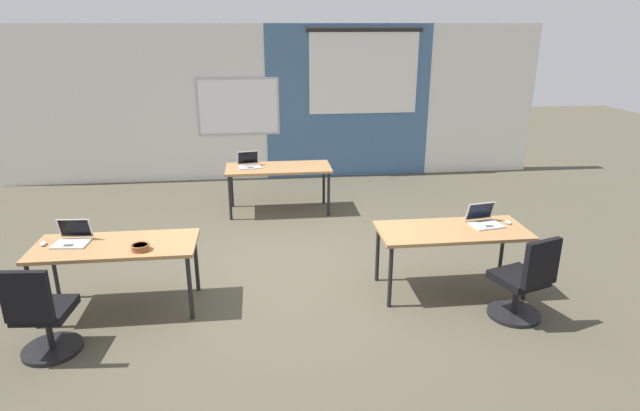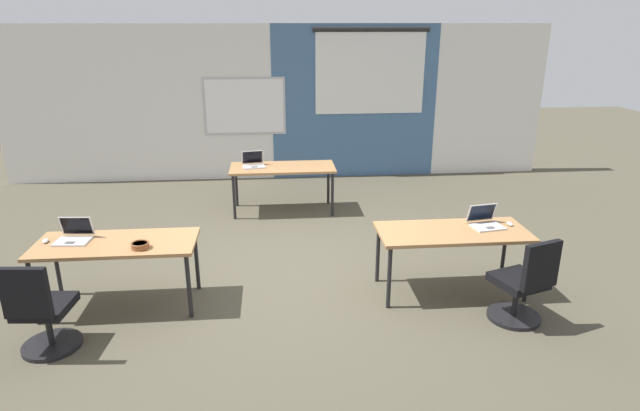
{
  "view_description": "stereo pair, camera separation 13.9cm",
  "coord_description": "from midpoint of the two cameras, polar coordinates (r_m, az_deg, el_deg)",
  "views": [
    {
      "loc": [
        -0.27,
        -5.68,
        2.83
      ],
      "look_at": [
        0.35,
        -0.31,
        0.94
      ],
      "focal_mm": 29.77,
      "sensor_mm": 36.0,
      "label": 1
    },
    {
      "loc": [
        -0.14,
        -5.7,
        2.83
      ],
      "look_at": [
        0.35,
        -0.31,
        0.94
      ],
      "focal_mm": 29.77,
      "sensor_mm": 36.0,
      "label": 2
    }
  ],
  "objects": [
    {
      "name": "ground_plane",
      "position": [
        6.36,
        -2.8,
        -7.25
      ],
      "size": [
        24.0,
        24.0,
        0.0
      ],
      "color": "#4C4738"
    },
    {
      "name": "back_wall_assembly",
      "position": [
        9.99,
        -3.78,
        10.99
      ],
      "size": [
        10.0,
        0.27,
        2.8
      ],
      "color": "silver",
      "rests_on": "ground"
    },
    {
      "name": "desk_near_left",
      "position": [
        5.74,
        -20.41,
        -4.26
      ],
      "size": [
        1.6,
        0.7,
        0.72
      ],
      "color": "#A37547",
      "rests_on": "ground"
    },
    {
      "name": "desk_near_right",
      "position": [
        5.87,
        14.72,
        -3.16
      ],
      "size": [
        1.6,
        0.7,
        0.72
      ],
      "color": "#A37547",
      "rests_on": "ground"
    },
    {
      "name": "desk_far_center",
      "position": [
        8.18,
        -3.55,
        3.79
      ],
      "size": [
        1.6,
        0.7,
        0.72
      ],
      "color": "#A37547",
      "rests_on": "ground"
    },
    {
      "name": "laptop_near_right_end",
      "position": [
        6.05,
        18.01,
        -1.68
      ],
      "size": [
        0.38,
        0.35,
        0.23
      ],
      "rotation": [
        0.0,
        0.0,
        0.17
      ],
      "color": "silver",
      "rests_on": "desk_near_right"
    },
    {
      "name": "mouse_near_right_end",
      "position": [
        6.17,
        20.33,
        -1.86
      ],
      "size": [
        0.06,
        0.1,
        0.03
      ],
      "color": "silver",
      "rests_on": "desk_near_right"
    },
    {
      "name": "chair_near_right_end",
      "position": [
        5.61,
        21.65,
        -8.21
      ],
      "size": [
        0.56,
        0.61,
        0.92
      ],
      "rotation": [
        0.0,
        0.0,
        3.46
      ],
      "color": "black",
      "rests_on": "ground"
    },
    {
      "name": "laptop_far_left",
      "position": [
        8.2,
        -6.69,
        4.53
      ],
      "size": [
        0.38,
        0.35,
        0.23
      ],
      "rotation": [
        0.0,
        0.0,
        0.17
      ],
      "color": "#B7B7BC",
      "rests_on": "desk_far_center"
    },
    {
      "name": "laptop_near_left_end",
      "position": [
        5.9,
        -24.35,
        -3.0
      ],
      "size": [
        0.35,
        0.32,
        0.23
      ],
      "rotation": [
        0.0,
        0.0,
        -0.08
      ],
      "color": "silver",
      "rests_on": "desk_near_left"
    },
    {
      "name": "mouse_near_left_end",
      "position": [
        5.99,
        -26.84,
        -3.41
      ],
      "size": [
        0.07,
        0.11,
        0.03
      ],
      "color": "silver",
      "rests_on": "desk_near_left"
    },
    {
      "name": "chair_near_left_end",
      "position": [
        5.34,
        -27.05,
        -10.44
      ],
      "size": [
        0.52,
        0.56,
        0.92
      ],
      "rotation": [
        0.0,
        0.0,
        3.06
      ],
      "color": "black",
      "rests_on": "ground"
    },
    {
      "name": "snack_bowl",
      "position": [
        5.47,
        -18.09,
        -4.06
      ],
      "size": [
        0.18,
        0.18,
        0.06
      ],
      "color": "brown",
      "rests_on": "desk_near_left"
    }
  ]
}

